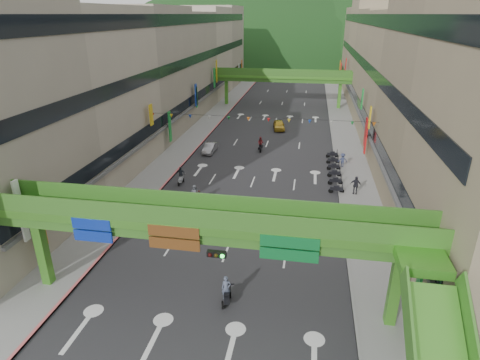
{
  "coord_description": "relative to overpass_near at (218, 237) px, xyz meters",
  "views": [
    {
      "loc": [
        5.59,
        -13.81,
        16.91
      ],
      "look_at": [
        0.0,
        18.0,
        3.5
      ],
      "focal_mm": 30.0,
      "sensor_mm": 36.0,
      "label": 1
    }
  ],
  "objects": [
    {
      "name": "bunting_string",
      "position": [
        -0.93,
        24.62,
        0.75
      ],
      "size": [
        26.0,
        0.36,
        0.47
      ],
      "color": "black",
      "rests_on": "ground"
    },
    {
      "name": "hill_left",
      "position": [
        -15.93,
        154.62,
        -5.21
      ],
      "size": [
        168.0,
        140.0,
        112.0
      ],
      "primitive_type": "ellipsoid",
      "color": "#1C4419",
      "rests_on": "ground"
    },
    {
      "name": "pedestrian_red",
      "position": [
        8.87,
        11.44,
        -4.45
      ],
      "size": [
        0.81,
        0.67,
        1.51
      ],
      "primitive_type": "imported",
      "rotation": [
        0.0,
        0.0,
        0.15
      ],
      "color": "#A6242A",
      "rests_on": "ground"
    },
    {
      "name": "pedestrian_blue",
      "position": [
        8.87,
        26.73,
        -4.37
      ],
      "size": [
        0.86,
        0.64,
        1.67
      ],
      "primitive_type": "imported",
      "rotation": [
        0.0,
        0.0,
        3.33
      ],
      "color": "#303958",
      "rests_on": "ground"
    },
    {
      "name": "scooter_rider_mid",
      "position": [
        -1.43,
        31.24,
        -4.19
      ],
      "size": [
        0.86,
        1.6,
        1.97
      ],
      "color": "black",
      "rests_on": "ground"
    },
    {
      "name": "scooter_rider_far",
      "position": [
        -5.65,
        14.41,
        -4.26
      ],
      "size": [
        0.82,
        1.6,
        1.89
      ],
      "color": "#851300",
      "rests_on": "ground"
    },
    {
      "name": "car_yellow",
      "position": [
        0.06,
        42.48,
        -4.49
      ],
      "size": [
        2.29,
        4.41,
        1.43
      ],
      "primitive_type": "imported",
      "rotation": [
        0.0,
        0.0,
        0.15
      ],
      "color": "gold",
      "rests_on": "ground"
    },
    {
      "name": "sidewalk_right",
      "position": [
        10.07,
        44.62,
        -5.13
      ],
      "size": [
        4.0,
        140.0,
        0.15
      ],
      "primitive_type": "cube",
      "color": "gray",
      "rests_on": "ground"
    },
    {
      "name": "scooter_rider_near",
      "position": [
        0.27,
        0.79,
        -4.3
      ],
      "size": [
        0.75,
        1.57,
        1.96
      ],
      "color": "black",
      "rests_on": "ground"
    },
    {
      "name": "curb_right",
      "position": [
        8.17,
        44.62,
        -5.12
      ],
      "size": [
        0.2,
        140.0,
        0.18
      ],
      "primitive_type": "cube",
      "color": "gray",
      "rests_on": "ground"
    },
    {
      "name": "building_row_right",
      "position": [
        18.0,
        44.62,
        4.25
      ],
      "size": [
        12.8,
        95.0,
        19.0
      ],
      "color": "gray",
      "rests_on": "ground"
    },
    {
      "name": "building_row_left",
      "position": [
        -19.86,
        44.62,
        4.25
      ],
      "size": [
        12.8,
        95.0,
        19.0
      ],
      "color": "#9E937F",
      "rests_on": "ground"
    },
    {
      "name": "hill_right",
      "position": [
        24.07,
        174.62,
        -5.21
      ],
      "size": [
        208.0,
        176.0,
        128.0
      ],
      "primitive_type": "ellipsoid",
      "color": "#1C4419",
      "rests_on": "ground"
    },
    {
      "name": "curb_left",
      "position": [
        -10.03,
        44.62,
        -5.12
      ],
      "size": [
        0.2,
        140.0,
        0.18
      ],
      "primitive_type": "cube",
      "color": "#CC5959",
      "rests_on": "ground"
    },
    {
      "name": "sidewalk_left",
      "position": [
        -11.93,
        44.62,
        -5.13
      ],
      "size": [
        4.0,
        140.0,
        0.15
      ],
      "primitive_type": "cube",
      "color": "gray",
      "rests_on": "ground"
    },
    {
      "name": "car_silver",
      "position": [
        -7.93,
        29.62,
        -4.6
      ],
      "size": [
        1.4,
        3.74,
        1.22
      ],
      "primitive_type": "imported",
      "rotation": [
        0.0,
        0.0,
        -0.03
      ],
      "color": "#96959B",
      "rests_on": "ground"
    },
    {
      "name": "overpass_far",
      "position": [
        -0.93,
        59.62,
        0.2
      ],
      "size": [
        28.0,
        2.2,
        7.1
      ],
      "color": "#4C9E2D",
      "rests_on": "ground"
    },
    {
      "name": "pedestrian_dark",
      "position": [
        9.69,
        19.08,
        -4.28
      ],
      "size": [
        1.16,
        0.66,
        1.85
      ],
      "primitive_type": "imported",
      "rotation": [
        0.0,
        0.0,
        -0.2
      ],
      "color": "#23232A",
      "rests_on": "ground"
    },
    {
      "name": "parked_scooter_row",
      "position": [
        7.87,
        24.62,
        -4.68
      ],
      "size": [
        1.6,
        11.55,
        1.08
      ],
      "color": "black",
      "rests_on": "ground"
    },
    {
      "name": "road_slab",
      "position": [
        -0.93,
        44.62,
        -5.2
      ],
      "size": [
        18.0,
        140.0,
        0.02
      ],
      "primitive_type": "cube",
      "color": "#28282B",
      "rests_on": "ground"
    },
    {
      "name": "scooter_rider_left",
      "position": [
        -8.43,
        18.71,
        -4.23
      ],
      "size": [
        0.99,
        1.6,
        1.97
      ],
      "color": "#9A9BA2",
      "rests_on": "ground"
    },
    {
      "name": "overpass_near",
      "position": [
        0.0,
        0.0,
        0.0
      ],
      "size": [
        28.0,
        12.27,
        7.1
      ],
      "color": "#4C9E2D",
      "rests_on": "ground"
    }
  ]
}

